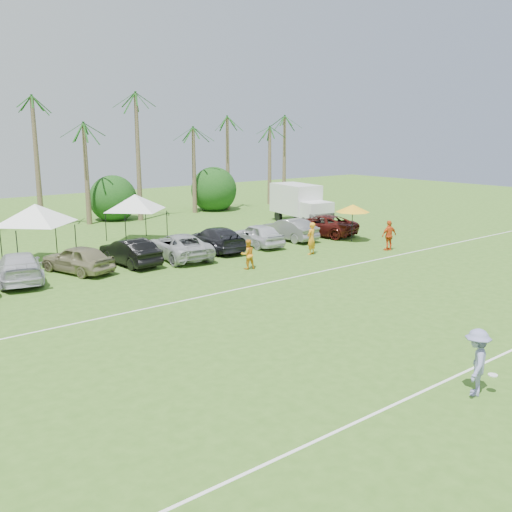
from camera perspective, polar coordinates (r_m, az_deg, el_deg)
ground at (r=17.45m, az=23.95°, el=-13.58°), size 120.00×120.00×0.00m
field_lines at (r=21.86m, az=5.01°, el=-7.22°), size 80.00×12.10×0.01m
palm_tree_5 at (r=47.08m, az=-21.50°, el=12.82°), size 2.40×2.40×9.90m
palm_tree_6 at (r=48.47m, az=-16.94°, el=14.12°), size 2.40×2.40×10.90m
palm_tree_7 at (r=50.15m, az=-12.62°, el=15.25°), size 2.40×2.40×11.90m
palm_tree_8 at (r=52.49m, az=-7.47°, el=12.48°), size 2.40×2.40×8.90m
palm_tree_9 at (r=55.26m, az=-2.94°, el=13.46°), size 2.40×2.40×9.90m
palm_tree_10 at (r=58.35m, az=1.17°, el=14.26°), size 2.40×2.40×10.90m
palm_tree_11 at (r=61.01m, az=4.16°, el=14.95°), size 2.40×2.40×11.90m
bush_tree_2 at (r=50.44m, az=-14.72°, el=5.71°), size 4.00×4.00×4.00m
bush_tree_3 at (r=55.22m, az=-5.17°, el=6.62°), size 4.00×4.00×4.00m
sideline_player_a at (r=34.52m, az=5.54°, el=1.76°), size 0.82×0.65×1.96m
sideline_player_b at (r=30.75m, az=-0.83°, el=0.17°), size 0.91×0.79×1.62m
sideline_player_c at (r=36.50m, az=13.16°, el=2.01°), size 1.17×0.64×1.89m
box_truck at (r=46.12m, az=4.48°, el=5.31°), size 3.21×6.30×3.10m
canopy_tent_left at (r=34.08m, az=-21.25°, el=4.87°), size 4.83×4.83×3.92m
canopy_tent_right at (r=38.91m, az=-12.03°, el=6.05°), size 4.62×4.62×3.74m
market_umbrella at (r=38.75m, az=9.65°, el=4.73°), size 2.27×2.27×2.53m
frisbee_player at (r=17.44m, az=21.18°, el=-9.87°), size 1.44×1.22×1.94m
parked_car_3 at (r=30.55m, az=-22.62°, el=-1.02°), size 3.14×5.42×1.48m
parked_car_4 at (r=31.42m, az=-17.41°, el=-0.28°), size 3.03×4.66×1.48m
parked_car_5 at (r=32.52m, az=-12.50°, el=0.42°), size 1.84×4.57×1.48m
parked_car_6 at (r=33.61m, az=-7.71°, el=0.99°), size 3.13×5.59×1.48m
parked_car_7 at (r=35.63m, az=-4.06°, el=1.72°), size 2.60×5.28×1.48m
parked_car_8 at (r=36.97m, az=0.19°, el=2.14°), size 2.18×4.49×1.48m
parked_car_9 at (r=39.11m, az=3.30°, el=2.69°), size 1.67×4.52×1.48m
parked_car_10 at (r=41.06m, az=6.49°, el=3.10°), size 3.61×5.73×1.48m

